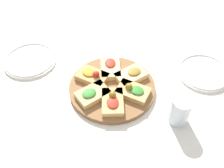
% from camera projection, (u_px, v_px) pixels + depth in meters
% --- Properties ---
extents(ground_plane, '(3.00, 3.00, 0.00)m').
position_uv_depth(ground_plane, '(112.00, 89.00, 0.95)').
color(ground_plane, silver).
extents(serving_board, '(0.31, 0.31, 0.02)m').
position_uv_depth(serving_board, '(112.00, 88.00, 0.94)').
color(serving_board, brown).
rests_on(serving_board, ground_plane).
extents(focaccia_slice_0, '(0.12, 0.13, 0.04)m').
position_uv_depth(focaccia_slice_0, '(113.00, 101.00, 0.87)').
color(focaccia_slice_0, tan).
rests_on(focaccia_slice_0, serving_board).
extents(focaccia_slice_1, '(0.12, 0.13, 0.04)m').
position_uv_depth(focaccia_slice_1, '(133.00, 91.00, 0.90)').
color(focaccia_slice_1, tan).
rests_on(focaccia_slice_1, serving_board).
extents(focaccia_slice_2, '(0.11, 0.08, 0.03)m').
position_uv_depth(focaccia_slice_2, '(131.00, 75.00, 0.95)').
color(focaccia_slice_2, '#E5C689').
rests_on(focaccia_slice_2, serving_board).
extents(focaccia_slice_3, '(0.11, 0.13, 0.03)m').
position_uv_depth(focaccia_slice_3, '(110.00, 68.00, 0.98)').
color(focaccia_slice_3, '#E5C689').
rests_on(focaccia_slice_3, serving_board).
extents(focaccia_slice_4, '(0.12, 0.13, 0.04)m').
position_uv_depth(focaccia_slice_4, '(92.00, 76.00, 0.95)').
color(focaccia_slice_4, tan).
rests_on(focaccia_slice_4, serving_board).
extents(focaccia_slice_5, '(0.11, 0.08, 0.03)m').
position_uv_depth(focaccia_slice_5, '(93.00, 94.00, 0.89)').
color(focaccia_slice_5, '#DBB775').
rests_on(focaccia_slice_5, serving_board).
extents(plate_left, '(0.21, 0.21, 0.02)m').
position_uv_depth(plate_left, '(30.00, 60.00, 1.04)').
color(plate_left, white).
rests_on(plate_left, ground_plane).
extents(plate_right, '(0.20, 0.20, 0.02)m').
position_uv_depth(plate_right, '(204.00, 72.00, 0.99)').
color(plate_right, white).
rests_on(plate_right, ground_plane).
extents(water_glass, '(0.06, 0.06, 0.10)m').
position_uv_depth(water_glass, '(180.00, 111.00, 0.82)').
color(water_glass, silver).
rests_on(water_glass, ground_plane).
extents(napkin_stack, '(0.14, 0.13, 0.01)m').
position_uv_depth(napkin_stack, '(88.00, 161.00, 0.76)').
color(napkin_stack, white).
rests_on(napkin_stack, ground_plane).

